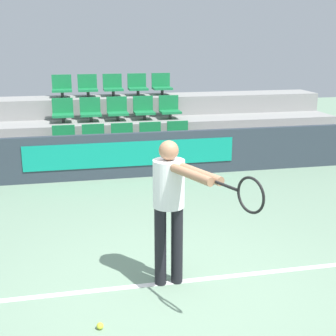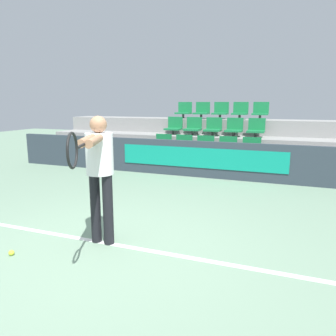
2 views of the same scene
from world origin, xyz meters
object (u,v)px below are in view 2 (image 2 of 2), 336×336
Objects in this scene: stadium_chair_6 at (193,127)px; stadium_chair_9 at (256,129)px; stadium_chair_10 at (184,111)px; tennis_player at (99,166)px; stadium_chair_8 at (234,128)px; stadium_chair_12 at (221,111)px; stadium_chair_3 at (227,148)px; stadium_chair_7 at (213,128)px; stadium_chair_2 at (204,147)px; stadium_chair_14 at (260,112)px; stadium_chair_4 at (251,149)px; stadium_chair_11 at (202,111)px; stadium_chair_0 at (162,145)px; stadium_chair_5 at (174,127)px; stadium_chair_13 at (240,112)px; tennis_ball at (11,253)px; stadium_chair_1 at (183,146)px.

stadium_chair_9 is at bearing 0.00° from stadium_chair_6.
tennis_player is (1.15, -6.71, -0.50)m from stadium_chair_10.
stadium_chair_10 is (-1.78, 0.92, 0.43)m from stadium_chair_8.
stadium_chair_6 is at bearing -122.80° from stadium_chair_12.
stadium_chair_7 is at bearing 122.80° from stadium_chair_3.
stadium_chair_2 is 2.03m from stadium_chair_12.
stadium_chair_14 is (2.37, 0.00, 0.00)m from stadium_chair_10.
stadium_chair_3 is 1.00× the size of stadium_chair_10.
stadium_chair_9 is at bearing 37.80° from stadium_chair_2.
stadium_chair_6 is at bearing -152.65° from stadium_chair_14.
stadium_chair_10 is at bearing 142.20° from stadium_chair_4.
stadium_chair_6 is at bearing -57.20° from stadium_chair_10.
stadium_chair_10 is 0.59m from stadium_chair_11.
stadium_chair_0 is at bearing 180.00° from stadium_chair_3.
stadium_chair_5 is 2.05m from stadium_chair_13.
stadium_chair_7 is at bearing 0.00° from stadium_chair_5.
stadium_chair_7 reaches higher than stadium_chair_2.
stadium_chair_12 is at bearing 180.00° from stadium_chair_13.
tennis_ball is (-0.28, -7.36, -1.49)m from stadium_chair_11.
stadium_chair_8 is at bearing 0.00° from stadium_chair_6.
stadium_chair_12 reaches higher than stadium_chair_3.
stadium_chair_4 is 1.00× the size of stadium_chair_9.
stadium_chair_2 is at bearing -90.00° from stadium_chair_12.
stadium_chair_13 is (1.18, 0.00, 0.00)m from stadium_chair_11.
stadium_chair_9 is at bearing 0.00° from stadium_chair_7.
stadium_chair_9 is (1.18, 0.00, 0.00)m from stadium_chair_7.
stadium_chair_14 is (0.59, 0.00, 0.00)m from stadium_chair_13.
stadium_chair_13 is at bearing 57.20° from stadium_chair_7.
stadium_chair_1 is at bearing -122.80° from stadium_chair_13.
stadium_chair_2 is 1.18m from stadium_chair_4.
stadium_chair_8 is at bearing 61.43° from tennis_player.
stadium_chair_10 is at bearing 134.03° from stadium_chair_3.
stadium_chair_8 is at bearing -27.35° from stadium_chair_10.
stadium_chair_11 is (0.00, 0.92, 0.43)m from stadium_chair_6.
stadium_chair_12 reaches higher than tennis_player.
stadium_chair_13 is (1.78, 0.92, 0.43)m from stadium_chair_5.
stadium_chair_0 is 1.00× the size of stadium_chair_4.
tennis_ball is (-1.47, -7.36, -1.49)m from stadium_chair_13.
stadium_chair_11 and stadium_chair_13 have the same top height.
stadium_chair_6 is 1.18m from stadium_chair_10.
stadium_chair_11 reaches higher than stadium_chair_8.
stadium_chair_1 is 1.00× the size of stadium_chair_3.
stadium_chair_1 and stadium_chair_4 have the same top height.
stadium_chair_11 is at bearing 142.20° from stadium_chair_8.
stadium_chair_11 is at bearing 90.00° from stadium_chair_1.
tennis_player is (-0.03, -5.79, -0.07)m from stadium_chair_7.
stadium_chair_5 reaches higher than stadium_chair_0.
stadium_chair_3 is at bearing 0.00° from stadium_chair_2.
stadium_chair_8 is 1.18m from stadium_chair_12.
stadium_chair_3 is at bearing -45.97° from stadium_chair_10.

